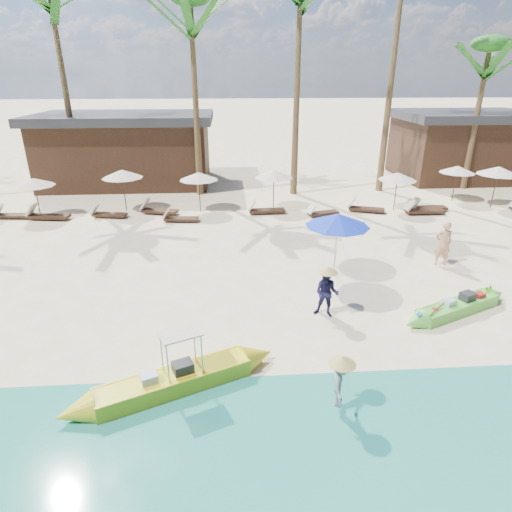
{
  "coord_description": "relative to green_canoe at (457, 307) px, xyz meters",
  "views": [
    {
      "loc": [
        -1.78,
        -10.58,
        6.54
      ],
      "look_at": [
        -0.91,
        2.0,
        1.15
      ],
      "focal_mm": 30.0,
      "sensor_mm": 36.0,
      "label": 1
    }
  ],
  "objects": [
    {
      "name": "resort_parasol_8",
      "position": [
        5.85,
        11.83,
        1.55
      ],
      "size": [
        1.88,
        1.88,
        1.94
      ],
      "color": "#381F16",
      "rests_on": "ground"
    },
    {
      "name": "lounger_3_left",
      "position": [
        -17.23,
        10.22,
        0.0
      ],
      "size": [
        1.82,
        0.68,
        0.6
      ],
      "rotation": [
        0.0,
        0.0,
        -0.07
      ],
      "color": "#381F16",
      "rests_on": "ground"
    },
    {
      "name": "lounger_4_left",
      "position": [
        -12.63,
        10.07,
        -0.0
      ],
      "size": [
        1.8,
        0.83,
        0.59
      ],
      "rotation": [
        0.0,
        0.0,
        -0.18
      ],
      "color": "#381F16",
      "rests_on": "ground"
    },
    {
      "name": "vendor_green",
      "position": [
        -3.93,
        0.12,
        0.53
      ],
      "size": [
        0.87,
        0.79,
        1.46
      ],
      "primitive_type": "imported",
      "rotation": [
        0.0,
        0.0,
        -0.43
      ],
      "color": "#141335",
      "rests_on": "ground"
    },
    {
      "name": "resort_parasol_4",
      "position": [
        -11.94,
        11.21,
        1.71
      ],
      "size": [
        2.05,
        2.05,
        2.11
      ],
      "color": "#381F16",
      "rests_on": "ground"
    },
    {
      "name": "pavilion_east",
      "position": [
        9.08,
        17.5,
        2.0
      ],
      "size": [
        8.8,
        6.6,
        4.3
      ],
      "color": "#381F16",
      "rests_on": "ground"
    },
    {
      "name": "resort_parasol_5",
      "position": [
        -8.1,
        10.85,
        1.61
      ],
      "size": [
        1.95,
        1.95,
        2.01
      ],
      "color": "#381F16",
      "rests_on": "ground"
    },
    {
      "name": "green_canoe",
      "position": [
        0.0,
        0.0,
        0.0
      ],
      "size": [
        4.34,
        2.12,
        0.59
      ],
      "rotation": [
        0.0,
        0.0,
        0.41
      ],
      "color": "#53BD39",
      "rests_on": "ground"
    },
    {
      "name": "resort_parasol_3",
      "position": [
        -15.92,
        10.3,
        1.57
      ],
      "size": [
        1.9,
        1.9,
        1.96
      ],
      "color": "#381F16",
      "rests_on": "ground"
    },
    {
      "name": "lounger_6_right",
      "position": [
        -2.05,
        9.58,
        -0.01
      ],
      "size": [
        1.71,
        0.91,
        0.55
      ],
      "rotation": [
        0.0,
        0.0,
        0.26
      ],
      "color": "#381F16",
      "rests_on": "ground"
    },
    {
      "name": "palm_2",
      "position": [
        -15.36,
        15.08,
        8.98
      ],
      "size": [
        2.08,
        2.08,
        11.33
      ],
      "color": "brown",
      "rests_on": "ground"
    },
    {
      "name": "lounger_8_left",
      "position": [
        3.54,
        10.04,
        0.02
      ],
      "size": [
        1.92,
        0.61,
        0.65
      ],
      "rotation": [
        0.0,
        0.0,
        0.01
      ],
      "color": "#381F16",
      "rests_on": "ground"
    },
    {
      "name": "lounger_6_left",
      "position": [
        -4.85,
        10.13,
        0.02
      ],
      "size": [
        1.9,
        0.63,
        0.64
      ],
      "rotation": [
        0.0,
        0.0,
        0.03
      ],
      "color": "#381F16",
      "rests_on": "ground"
    },
    {
      "name": "palm_6",
      "position": [
        7.92,
        14.52,
        6.85
      ],
      "size": [
        2.08,
        2.08,
        8.51
      ],
      "color": "brown",
      "rests_on": "ground"
    },
    {
      "name": "pavilion_west",
      "position": [
        -12.92,
        17.5,
        1.99
      ],
      "size": [
        10.8,
        6.6,
        4.3
      ],
      "color": "#381F16",
      "rests_on": "ground"
    },
    {
      "name": "lounger_5_left",
      "position": [
        -9.06,
        9.16,
        -0.01
      ],
      "size": [
        1.73,
        0.67,
        0.57
      ],
      "rotation": [
        0.0,
        0.0,
        -0.09
      ],
      "color": "#381F16",
      "rests_on": "ground"
    },
    {
      "name": "blue_umbrella",
      "position": [
        -3.07,
        2.67,
        1.89
      ],
      "size": [
        2.15,
        2.15,
        2.31
      ],
      "color": "#99999E",
      "rests_on": "ground"
    },
    {
      "name": "palm_3",
      "position": [
        -8.28,
        14.28,
        8.38
      ],
      "size": [
        2.08,
        2.08,
        10.52
      ],
      "color": "brown",
      "rests_on": "ground"
    },
    {
      "name": "lounger_4_right",
      "position": [
        -10.25,
        10.48,
        0.02
      ],
      "size": [
        1.96,
        1.05,
        0.64
      ],
      "rotation": [
        0.0,
        0.0,
        -0.26
      ],
      "color": "#381F16",
      "rests_on": "ground"
    },
    {
      "name": "resort_parasol_7",
      "position": [
        1.92,
        10.27,
        1.58
      ],
      "size": [
        1.91,
        1.91,
        1.97
      ],
      "color": "#381F16",
      "rests_on": "ground"
    },
    {
      "name": "ground",
      "position": [
        -4.92,
        0.0,
        -0.2
      ],
      "size": [
        240.0,
        240.0,
        0.0
      ],
      "primitive_type": "plane",
      "color": "#FBECB9",
      "rests_on": "ground"
    },
    {
      "name": "resort_parasol_9",
      "position": [
        7.27,
        10.44,
        1.75
      ],
      "size": [
        2.1,
        2.1,
        2.16
      ],
      "color": "#381F16",
      "rests_on": "ground"
    },
    {
      "name": "lounger_3_right",
      "position": [
        -15.49,
        9.92,
        0.03
      ],
      "size": [
        2.05,
        0.87,
        0.67
      ],
      "rotation": [
        0.0,
        0.0,
        -0.13
      ],
      "color": "#381F16",
      "rests_on": "ground"
    },
    {
      "name": "vendor_yellow",
      "position": [
        -4.5,
        -3.72,
        0.53
      ],
      "size": [
        0.58,
        0.79,
        1.09
      ],
      "primitive_type": "imported",
      "rotation": [
        0.0,
        0.0,
        1.3
      ],
      "color": "gray",
      "rests_on": "ground"
    },
    {
      "name": "palm_4",
      "position": [
        -2.77,
        14.01,
        9.25
      ],
      "size": [
        2.08,
        2.08,
        11.7
      ],
      "color": "brown",
      "rests_on": "ground"
    },
    {
      "name": "tourist",
      "position": [
        1.1,
        3.41,
        0.65
      ],
      "size": [
        0.66,
        0.48,
        1.69
      ],
      "primitive_type": "imported",
      "rotation": [
        0.0,
        0.0,
        3.02
      ],
      "color": "tan",
      "rests_on": "ground"
    },
    {
      "name": "wet_sand_strip",
      "position": [
        -4.92,
        -5.0,
        -0.19
      ],
      "size": [
        240.0,
        4.5,
        0.01
      ],
      "primitive_type": "cube",
      "color": "tan",
      "rests_on": "ground"
    },
    {
      "name": "lounger_7_left",
      "position": [
        0.28,
        10.1,
        0.01
      ],
      "size": [
        1.95,
        1.15,
        0.63
      ],
      "rotation": [
        0.0,
        0.0,
        -0.33
      ],
      "color": "#381F16",
      "rests_on": "ground"
    },
    {
      "name": "resort_parasol_6",
      "position": [
        -4.29,
        11.03,
        1.63
      ],
      "size": [
        1.96,
        1.96,
        2.02
      ],
      "color": "#381F16",
      "rests_on": "ground"
    },
    {
      "name": "lounger_7_right",
      "position": [
        3.08,
        9.5,
        0.03
      ],
      "size": [
        2.01,
        0.63,
        0.68
      ],
      "rotation": [
        0.0,
        0.0,
        -0.01
      ],
      "color": "#381F16",
      "rests_on": "ground"
    },
    {
      "name": "yellow_canoe",
      "position": [
        -7.99,
        -2.8,
        0.04
      ],
      "size": [
        5.21,
        2.49,
        1.43
      ],
      "rotation": [
        0.0,
        0.0,
        0.4
      ],
      "color": "yellow",
      "rests_on": "ground"
    }
  ]
}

